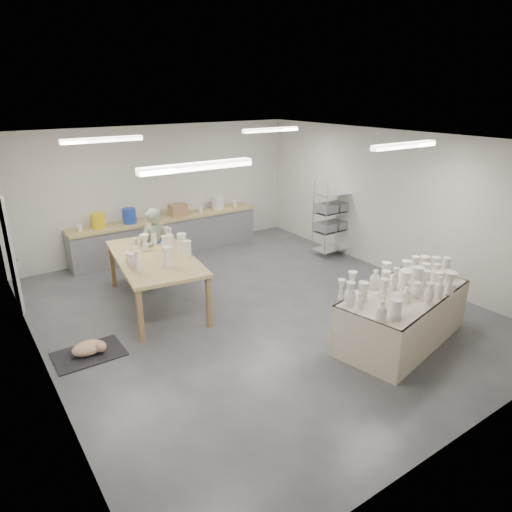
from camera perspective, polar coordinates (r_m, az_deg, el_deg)
room at (r=7.64m, az=-1.27°, el=7.24°), size 8.00×8.02×3.00m
back_counter at (r=11.16m, az=-10.98°, el=2.71°), size 4.60×0.60×1.24m
wire_shelf at (r=10.93m, az=9.57°, el=4.79°), size 0.88×0.48×1.80m
drying_table at (r=7.54m, az=17.82°, el=-6.88°), size 2.51×1.57×1.20m
work_table at (r=8.44m, az=-12.45°, el=0.19°), size 1.62×2.70×1.33m
rug at (r=7.46m, az=-20.17°, el=-11.43°), size 1.00×0.70×0.02m
cat at (r=7.39m, az=-20.07°, el=-10.71°), size 0.48×0.35×0.20m
potter at (r=9.13m, az=-12.59°, el=0.86°), size 0.68×0.53×1.64m
red_stool at (r=9.54m, az=-12.98°, el=-1.64°), size 0.43×0.43×0.34m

